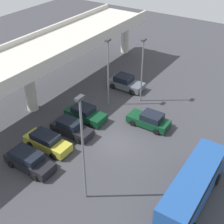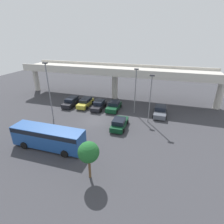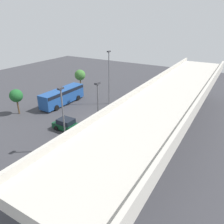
{
  "view_description": "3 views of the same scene",
  "coord_description": "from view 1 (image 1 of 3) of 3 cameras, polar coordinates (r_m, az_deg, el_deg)",
  "views": [
    {
      "loc": [
        -19.98,
        -12.59,
        19.15
      ],
      "look_at": [
        1.05,
        1.16,
        2.62
      ],
      "focal_mm": 50.0,
      "sensor_mm": 36.0,
      "label": 1
    },
    {
      "loc": [
        10.0,
        -23.69,
        13.02
      ],
      "look_at": [
        2.09,
        2.24,
        0.76
      ],
      "focal_mm": 28.0,
      "sensor_mm": 36.0,
      "label": 2
    },
    {
      "loc": [
        23.98,
        17.34,
        14.25
      ],
      "look_at": [
        0.59,
        3.45,
        2.33
      ],
      "focal_mm": 35.0,
      "sensor_mm": 36.0,
      "label": 3
    }
  ],
  "objects": [
    {
      "name": "ground_plane",
      "position": [
        30.4,
        0.75,
        -5.7
      ],
      "size": [
        85.75,
        85.75,
        0.0
      ],
      "primitive_type": "plane",
      "color": "#38383D"
    },
    {
      "name": "highway_overpass",
      "position": [
        33.82,
        -15.53,
        8.7
      ],
      "size": [
        41.25,
        6.77,
        6.97
      ],
      "color": "#BCB7AD",
      "rests_on": "ground_plane"
    },
    {
      "name": "parked_car_0",
      "position": [
        28.32,
        -14.95,
        -8.54
      ],
      "size": [
        2.05,
        4.66,
        1.59
      ],
      "rotation": [
        0.0,
        0.0,
        -1.57
      ],
      "color": "black",
      "rests_on": "ground_plane"
    },
    {
      "name": "parked_car_1",
      "position": [
        31.41,
        -7.46,
        -2.88
      ],
      "size": [
        1.96,
        4.39,
        1.56
      ],
      "rotation": [
        0.0,
        0.0,
        -1.57
      ],
      "color": "black",
      "rests_on": "ground_plane"
    },
    {
      "name": "parked_car_2",
      "position": [
        33.4,
        -4.94,
        -0.31
      ],
      "size": [
        2.19,
        4.43,
        1.53
      ],
      "rotation": [
        0.0,
        0.0,
        -1.57
      ],
      "color": "#0C381E",
      "rests_on": "ground_plane"
    },
    {
      "name": "parked_car_3",
      "position": [
        32.51,
        6.86,
        -1.46
      ],
      "size": [
        2.1,
        4.41,
        1.57
      ],
      "rotation": [
        0.0,
        0.0,
        1.57
      ],
      "color": "#0C381E",
      "rests_on": "ground_plane"
    },
    {
      "name": "parked_car_4",
      "position": [
        39.24,
        2.5,
        5.36
      ],
      "size": [
        2.24,
        4.48,
        1.65
      ],
      "rotation": [
        0.0,
        0.0,
        -1.57
      ],
      "color": "#515660",
      "rests_on": "ground_plane"
    },
    {
      "name": "parked_car_5",
      "position": [
        30.01,
        -11.8,
        -5.32
      ],
      "size": [
        2.01,
        4.7,
        1.55
      ],
      "rotation": [
        0.0,
        0.0,
        -1.57
      ],
      "color": "gold",
      "rests_on": "ground_plane"
    },
    {
      "name": "shuttle_bus",
      "position": [
        24.93,
        14.64,
        -12.8
      ],
      "size": [
        9.07,
        2.6,
        2.69
      ],
      "color": "#1E478C",
      "rests_on": "ground_plane"
    },
    {
      "name": "lamp_post_near_aisle",
      "position": [
        33.98,
        -0.7,
        8.02
      ],
      "size": [
        0.7,
        0.35,
        7.86
      ],
      "color": "slate",
      "rests_on": "ground_plane"
    },
    {
      "name": "lamp_post_mid_lot",
      "position": [
        21.96,
        -5.39,
        -5.96
      ],
      "size": [
        0.7,
        0.35,
        9.17
      ],
      "color": "slate",
      "rests_on": "ground_plane"
    },
    {
      "name": "lamp_post_by_overpass",
      "position": [
        34.94,
        5.56,
        8.36
      ],
      "size": [
        0.7,
        0.35,
        7.6
      ],
      "color": "slate",
      "rests_on": "ground_plane"
    }
  ]
}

